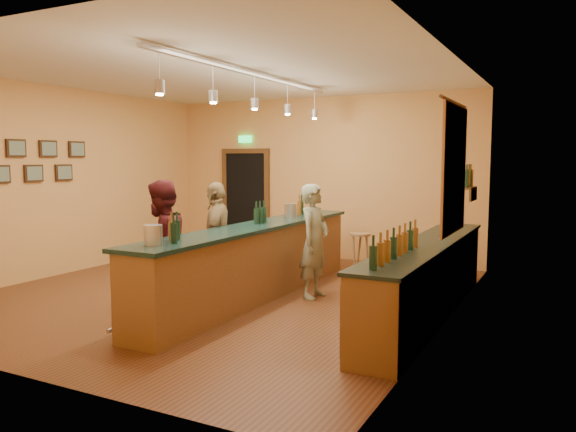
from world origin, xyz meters
The scene contains 17 objects.
floor centered at (0.00, 0.00, 0.00)m, with size 7.00×7.00×0.00m, color #572618.
ceiling centered at (0.00, 0.00, 3.20)m, with size 6.50×7.00×0.02m, color silver.
wall_back centered at (0.00, 3.50, 1.60)m, with size 6.50×0.02×3.20m, color #DFA653.
wall_front centered at (0.00, -3.50, 1.60)m, with size 6.50×0.02×3.20m, color #DFA653.
wall_left centered at (-3.25, 0.00, 1.60)m, with size 0.02×7.00×3.20m, color #DFA653.
wall_right centered at (3.25, 0.00, 1.60)m, with size 0.02×7.00×3.20m, color #DFA653.
doorway centered at (-1.70, 3.47, 1.13)m, with size 1.15×0.09×2.48m.
tapestry centered at (3.23, 0.40, 1.85)m, with size 0.03×1.40×1.60m, color maroon.
bottle_shelf centered at (3.17, 1.90, 1.67)m, with size 0.17×0.55×0.54m.
picture_grid centered at (-3.21, -0.75, 1.95)m, with size 0.06×2.20×0.70m, color #382111, non-canonical shape.
back_counter centered at (2.97, 0.18, 0.49)m, with size 0.60×4.55×1.27m.
tasting_bar centered at (0.57, 0.00, 0.61)m, with size 0.73×5.10×1.38m.
pendant_track centered at (0.58, 0.00, 2.98)m, with size 0.11×4.60×0.50m.
bartender centered at (1.31, 0.41, 0.81)m, with size 0.59×0.39×1.63m, color gray.
customer_a centered at (-0.12, -1.20, 0.86)m, with size 0.83×0.65×1.71m, color #59191E.
customer_b centered at (0.03, -0.15, 0.83)m, with size 0.97×0.40×1.66m, color #997A51.
bar_stool centered at (1.35, 2.20, 0.58)m, with size 0.35×0.35×0.72m.
Camera 1 is at (4.58, -6.80, 1.98)m, focal length 35.00 mm.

